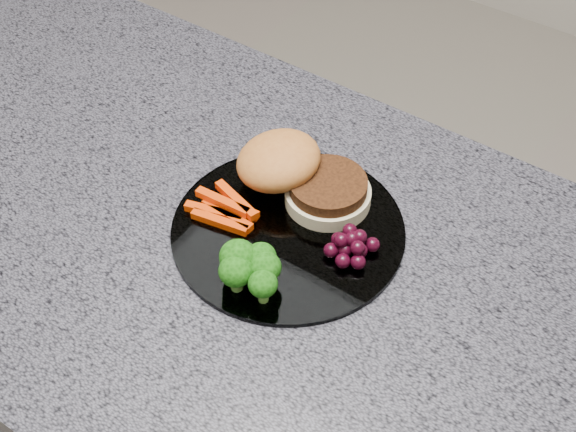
# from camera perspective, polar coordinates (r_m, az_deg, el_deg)

# --- Properties ---
(countertop) EXTENTS (1.20, 0.60, 0.04)m
(countertop) POSITION_cam_1_polar(r_m,az_deg,el_deg) (0.90, -3.47, -2.61)
(countertop) COLOR #54525E
(countertop) RESTS_ON island_cabinet
(plate) EXTENTS (0.26, 0.26, 0.01)m
(plate) POSITION_cam_1_polar(r_m,az_deg,el_deg) (0.89, 0.00, -1.01)
(plate) COLOR white
(plate) RESTS_ON countertop
(burger) EXTENTS (0.18, 0.12, 0.05)m
(burger) POSITION_cam_1_polar(r_m,az_deg,el_deg) (0.91, 0.56, 2.98)
(burger) COLOR beige
(burger) RESTS_ON plate
(carrot_sticks) EXTENTS (0.08, 0.06, 0.02)m
(carrot_sticks) POSITION_cam_1_polar(r_m,az_deg,el_deg) (0.90, -4.48, 0.45)
(carrot_sticks) COLOR #CE3403
(carrot_sticks) RESTS_ON plate
(broccoli) EXTENTS (0.08, 0.06, 0.05)m
(broccoli) POSITION_cam_1_polar(r_m,az_deg,el_deg) (0.82, -2.74, -3.59)
(broccoli) COLOR #558932
(broccoli) RESTS_ON plate
(grape_bunch) EXTENTS (0.05, 0.05, 0.03)m
(grape_bunch) POSITION_cam_1_polar(r_m,az_deg,el_deg) (0.86, 4.51, -2.11)
(grape_bunch) COLOR black
(grape_bunch) RESTS_ON plate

